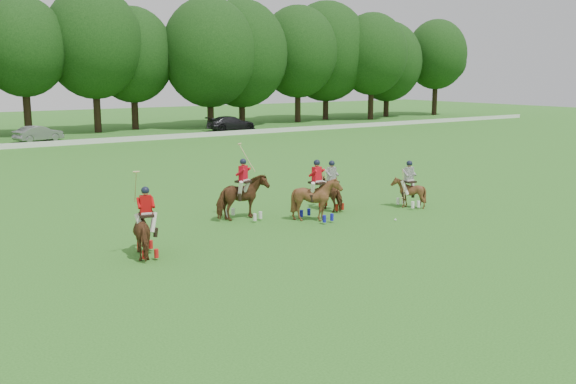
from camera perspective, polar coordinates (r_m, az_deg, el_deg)
ground at (r=21.60m, az=6.83°, el=-5.28°), size 180.00×180.00×0.00m
tree_line at (r=65.24m, az=-22.27°, el=11.86°), size 117.98×14.32×14.75m
boundary_rail at (r=55.65m, az=-19.77°, el=4.10°), size 120.00×0.10×0.44m
car_mid at (r=59.86m, az=-21.30°, el=4.86°), size 4.39×2.70×1.37m
car_right at (r=66.73m, az=-5.08°, el=6.10°), size 5.23×2.37×1.49m
polo_red_a at (r=21.24m, az=-12.44°, el=-3.43°), size 1.26×2.01×2.83m
polo_red_b at (r=25.89m, az=-3.98°, el=-0.49°), size 2.30×2.18×3.03m
polo_red_c at (r=25.69m, az=2.55°, el=-0.58°), size 1.66×1.81×2.47m
polo_stripe_a at (r=27.76m, az=3.87°, el=-0.05°), size 1.08×1.76×2.16m
polo_stripe_b at (r=28.72m, az=10.66°, el=0.07°), size 1.17×1.30×2.09m
polo_ball at (r=26.17m, az=9.52°, el=-2.45°), size 0.09×0.09×0.09m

